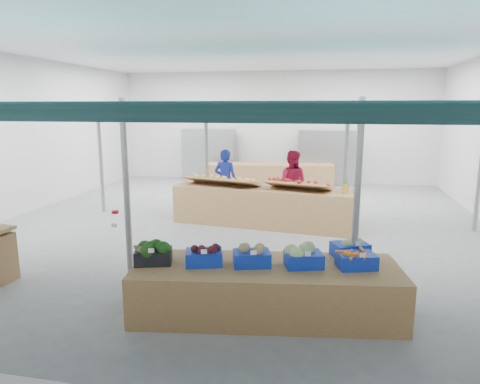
{
  "coord_description": "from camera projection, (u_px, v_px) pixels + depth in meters",
  "views": [
    {
      "loc": [
        2.08,
        -10.07,
        2.86
      ],
      "look_at": [
        0.32,
        -1.6,
        1.13
      ],
      "focal_mm": 32.0,
      "sensor_mm": 36.0,
      "label": 1
    }
  ],
  "objects": [
    {
      "name": "crate_extra",
      "position": [
        350.0,
        246.0,
        6.24
      ],
      "size": [
        0.6,
        0.54,
        0.32
      ],
      "rotation": [
        0.0,
        0.0,
        0.47
      ],
      "color": "#102EB0",
      "rests_on": "veg_counter"
    },
    {
      "name": "apple_heap_yellow",
      "position": [
        221.0,
        179.0,
        10.59
      ],
      "size": [
        2.01,
        1.12,
        0.27
      ],
      "rotation": [
        0.0,
        0.0,
        -0.23
      ],
      "color": "#997247",
      "rests_on": "fruit_counter"
    },
    {
      "name": "vendor_left",
      "position": [
        225.0,
        181.0,
        11.7
      ],
      "size": [
        0.68,
        0.49,
        1.74
      ],
      "primitive_type": "imported",
      "rotation": [
        0.0,
        0.0,
        3.02
      ],
      "color": "navy",
      "rests_on": "floor"
    },
    {
      "name": "veg_counter",
      "position": [
        266.0,
        290.0,
        5.96
      ],
      "size": [
        3.8,
        1.74,
        0.71
      ],
      "primitive_type": "cube",
      "rotation": [
        0.0,
        0.0,
        0.15
      ],
      "color": "brown",
      "rests_on": "floor"
    },
    {
      "name": "crate_broccoli",
      "position": [
        153.0,
        252.0,
        5.96
      ],
      "size": [
        0.58,
        0.48,
        0.35
      ],
      "rotation": [
        0.0,
        0.0,
        0.29
      ],
      "color": "black",
      "rests_on": "veg_counter"
    },
    {
      "name": "sparrow",
      "position": [
        139.0,
        249.0,
        5.83
      ],
      "size": [
        0.12,
        0.09,
        0.11
      ],
      "rotation": [
        0.0,
        0.0,
        0.29
      ],
      "color": "brown",
      "rests_on": "crate_broccoli"
    },
    {
      "name": "crate_celeriac",
      "position": [
        252.0,
        255.0,
        5.88
      ],
      "size": [
        0.58,
        0.48,
        0.31
      ],
      "rotation": [
        0.0,
        0.0,
        0.29
      ],
      "color": "#102EB0",
      "rests_on": "veg_counter"
    },
    {
      "name": "vendor_right",
      "position": [
        291.0,
        183.0,
        11.34
      ],
      "size": [
        0.92,
        0.75,
        1.74
      ],
      "primitive_type": "imported",
      "rotation": [
        0.0,
        0.0,
        3.02
      ],
      "color": "maroon",
      "rests_on": "floor"
    },
    {
      "name": "crate_stack",
      "position": [
        380.0,
        288.0,
        6.16
      ],
      "size": [
        0.55,
        0.43,
        0.59
      ],
      "primitive_type": "cube",
      "rotation": [
        0.0,
        0.0,
        -0.19
      ],
      "color": "#102EB0",
      "rests_on": "floor"
    },
    {
      "name": "pole_ribbon",
      "position": [
        115.0,
        213.0,
        7.29
      ],
      "size": [
        0.12,
        0.12,
        0.28
      ],
      "color": "#AA0B1B",
      "rests_on": "pole_grid"
    },
    {
      "name": "crate_beets",
      "position": [
        204.0,
        255.0,
        5.92
      ],
      "size": [
        0.58,
        0.48,
        0.29
      ],
      "rotation": [
        0.0,
        0.0,
        0.29
      ],
      "color": "#102EB0",
      "rests_on": "veg_counter"
    },
    {
      "name": "apple_heap_red",
      "position": [
        298.0,
        184.0,
        9.99
      ],
      "size": [
        1.62,
        1.03,
        0.27
      ],
      "rotation": [
        0.0,
        0.0,
        -0.23
      ],
      "color": "#997247",
      "rests_on": "fruit_counter"
    },
    {
      "name": "floor",
      "position": [
        240.0,
        224.0,
        10.65
      ],
      "size": [
        13.0,
        13.0,
        0.0
      ],
      "primitive_type": "plane",
      "color": "slate",
      "rests_on": "ground"
    },
    {
      "name": "pineapple",
      "position": [
        346.0,
        186.0,
        9.65
      ],
      "size": [
        0.14,
        0.14,
        0.39
      ],
      "rotation": [
        0.0,
        0.0,
        -0.23
      ],
      "color": "#8C6019",
      "rests_on": "fruit_counter"
    },
    {
      "name": "back_shelving_left",
      "position": [
        209.0,
        155.0,
        16.71
      ],
      "size": [
        2.0,
        0.5,
        2.0
      ],
      "primitive_type": "cube",
      "color": "#B23F33",
      "rests_on": "floor"
    },
    {
      "name": "far_counter",
      "position": [
        268.0,
        175.0,
        15.55
      ],
      "size": [
        4.74,
        1.7,
        0.84
      ],
      "primitive_type": "cube",
      "rotation": [
        0.0,
        0.0,
        0.17
      ],
      "color": "brown",
      "rests_on": "floor"
    },
    {
      "name": "back_shelving_right",
      "position": [
        326.0,
        158.0,
        15.81
      ],
      "size": [
        2.0,
        0.5,
        2.0
      ],
      "primitive_type": "cube",
      "color": "#B23F33",
      "rests_on": "floor"
    },
    {
      "name": "fruit_counter",
      "position": [
        262.0,
        206.0,
        10.49
      ],
      "size": [
        4.45,
        1.54,
        0.93
      ],
      "primitive_type": "cube",
      "rotation": [
        0.0,
        0.0,
        -0.12
      ],
      "color": "brown",
      "rests_on": "floor"
    },
    {
      "name": "hall",
      "position": [
        251.0,
        115.0,
        11.51
      ],
      "size": [
        13.0,
        13.0,
        13.0
      ],
      "color": "silver",
      "rests_on": "ground"
    },
    {
      "name": "pole_grid",
      "position": [
        260.0,
        161.0,
        8.46
      ],
      "size": [
        10.0,
        4.6,
        3.0
      ],
      "color": "gray",
      "rests_on": "floor"
    },
    {
      "name": "crate_cabbage",
      "position": [
        304.0,
        255.0,
        5.83
      ],
      "size": [
        0.58,
        0.48,
        0.35
      ],
      "rotation": [
        0.0,
        0.0,
        0.29
      ],
      "color": "#102EB0",
      "rests_on": "veg_counter"
    },
    {
      "name": "awnings",
      "position": [
        260.0,
        111.0,
        8.27
      ],
      "size": [
        9.5,
        7.08,
        0.3
      ],
      "color": "#0A2C2A",
      "rests_on": "pole_grid"
    },
    {
      "name": "crate_carrots",
      "position": [
        356.0,
        260.0,
        5.8
      ],
      "size": [
        0.58,
        0.48,
        0.29
      ],
      "rotation": [
        0.0,
        0.0,
        0.29
      ],
      "color": "#102EB0",
      "rests_on": "veg_counter"
    }
  ]
}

